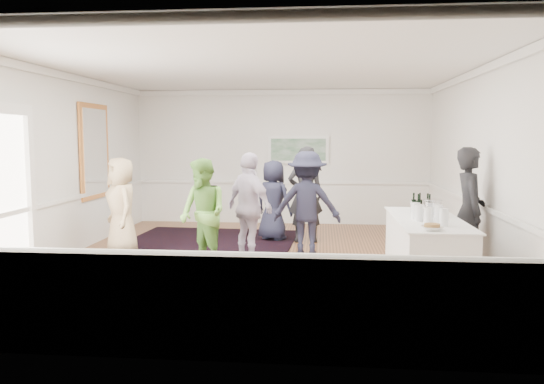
# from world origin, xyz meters

# --- Properties ---
(floor) EXTENTS (8.00, 8.00, 0.00)m
(floor) POSITION_xyz_m (0.00, 0.00, 0.00)
(floor) COLOR brown
(floor) RESTS_ON ground
(ceiling) EXTENTS (7.00, 8.00, 0.02)m
(ceiling) POSITION_xyz_m (0.00, 0.00, 3.20)
(ceiling) COLOR white
(ceiling) RESTS_ON wall_back
(wall_left) EXTENTS (0.02, 8.00, 3.20)m
(wall_left) POSITION_xyz_m (-3.50, 0.00, 1.60)
(wall_left) COLOR white
(wall_left) RESTS_ON floor
(wall_right) EXTENTS (0.02, 8.00, 3.20)m
(wall_right) POSITION_xyz_m (3.50, 0.00, 1.60)
(wall_right) COLOR white
(wall_right) RESTS_ON floor
(wall_back) EXTENTS (7.00, 0.02, 3.20)m
(wall_back) POSITION_xyz_m (0.00, 4.00, 1.60)
(wall_back) COLOR white
(wall_back) RESTS_ON floor
(wall_front) EXTENTS (7.00, 0.02, 3.20)m
(wall_front) POSITION_xyz_m (0.00, -4.00, 1.60)
(wall_front) COLOR white
(wall_front) RESTS_ON floor
(wainscoting) EXTENTS (7.00, 8.00, 1.00)m
(wainscoting) POSITION_xyz_m (0.00, 0.00, 0.50)
(wainscoting) COLOR white
(wainscoting) RESTS_ON floor
(mirror) EXTENTS (0.05, 1.25, 1.85)m
(mirror) POSITION_xyz_m (-3.45, 1.30, 1.80)
(mirror) COLOR #F19546
(mirror) RESTS_ON wall_left
(landscape_painting) EXTENTS (1.44, 0.06, 0.66)m
(landscape_painting) POSITION_xyz_m (0.40, 3.95, 1.78)
(landscape_painting) COLOR white
(landscape_painting) RESTS_ON wall_back
(area_rug) EXTENTS (3.52, 4.50, 0.02)m
(area_rug) POSITION_xyz_m (-1.28, 0.82, 0.01)
(area_rug) COLOR black
(area_rug) RESTS_ON floor
(serving_table) EXTENTS (0.90, 2.37, 0.96)m
(serving_table) POSITION_xyz_m (2.43, -1.23, 0.48)
(serving_table) COLOR white
(serving_table) RESTS_ON floor
(bartender) EXTENTS (0.48, 0.72, 1.93)m
(bartender) POSITION_xyz_m (3.20, -0.47, 0.97)
(bartender) COLOR black
(bartender) RESTS_ON floor
(guest_tan) EXTENTS (0.95, 1.00, 1.73)m
(guest_tan) POSITION_xyz_m (-2.54, 0.26, 0.86)
(guest_tan) COLOR tan
(guest_tan) RESTS_ON floor
(guest_green) EXTENTS (1.07, 1.07, 1.75)m
(guest_green) POSITION_xyz_m (-0.90, -0.52, 0.88)
(guest_green) COLOR #66A441
(guest_green) RESTS_ON floor
(guest_lilac) EXTENTS (1.08, 1.07, 1.83)m
(guest_lilac) POSITION_xyz_m (-0.23, -0.01, 0.92)
(guest_lilac) COLOR silver
(guest_lilac) RESTS_ON floor
(guest_dark_a) EXTENTS (1.21, 0.73, 1.84)m
(guest_dark_a) POSITION_xyz_m (0.71, 0.58, 0.92)
(guest_dark_a) COLOR #1E1F32
(guest_dark_a) RESTS_ON floor
(guest_dark_b) EXTENTS (0.75, 0.55, 1.90)m
(guest_dark_b) POSITION_xyz_m (0.65, 1.74, 0.95)
(guest_dark_b) COLOR black
(guest_dark_b) RESTS_ON floor
(guest_navy) EXTENTS (0.94, 0.83, 1.62)m
(guest_navy) POSITION_xyz_m (-0.00, 1.86, 0.81)
(guest_navy) COLOR #1E1F32
(guest_navy) RESTS_ON floor
(wine_bottles) EXTENTS (0.28, 0.23, 0.31)m
(wine_bottles) POSITION_xyz_m (2.45, -0.72, 1.11)
(wine_bottles) COLOR black
(wine_bottles) RESTS_ON serving_table
(juice_pitchers) EXTENTS (0.38, 0.67, 0.24)m
(juice_pitchers) POSITION_xyz_m (2.38, -1.57, 1.08)
(juice_pitchers) COLOR #7BAF3E
(juice_pitchers) RESTS_ON serving_table
(ice_bucket) EXTENTS (0.26, 0.26, 0.25)m
(ice_bucket) POSITION_xyz_m (2.53, -1.07, 1.07)
(ice_bucket) COLOR silver
(ice_bucket) RESTS_ON serving_table
(nut_bowl) EXTENTS (0.26, 0.26, 0.08)m
(nut_bowl) POSITION_xyz_m (2.31, -2.18, 1.00)
(nut_bowl) COLOR white
(nut_bowl) RESTS_ON serving_table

